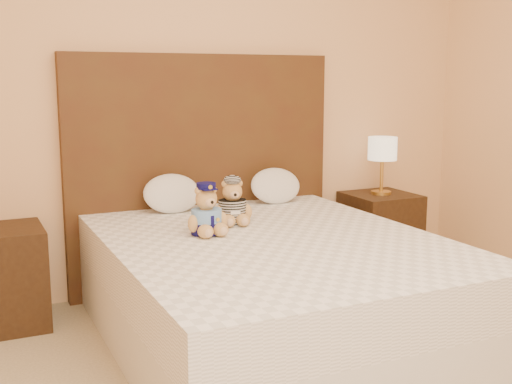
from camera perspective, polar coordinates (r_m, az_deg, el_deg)
bed at (r=3.34m, az=1.45°, el=-8.65°), size 1.60×2.00×0.55m
headboard at (r=4.14m, az=-4.77°, el=1.72°), size 1.75×0.08×1.50m
nightstand_left at (r=3.79m, az=-21.64°, el=-7.11°), size 0.45×0.45×0.55m
nightstand_right at (r=4.63m, az=10.93°, el=-3.52°), size 0.45×0.45×0.55m
lamp at (r=4.54m, az=11.17°, el=3.55°), size 0.20×0.20×0.40m
teddy_police at (r=3.31m, az=-4.43°, el=-1.53°), size 0.25×0.24×0.27m
teddy_prisoner at (r=3.55m, az=-2.11°, el=-0.86°), size 0.26×0.25×0.25m
pillow_left at (r=3.90m, az=-7.49°, el=0.03°), size 0.35×0.23×0.25m
pillow_right at (r=4.16m, az=1.74°, el=0.71°), size 0.35×0.22×0.25m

